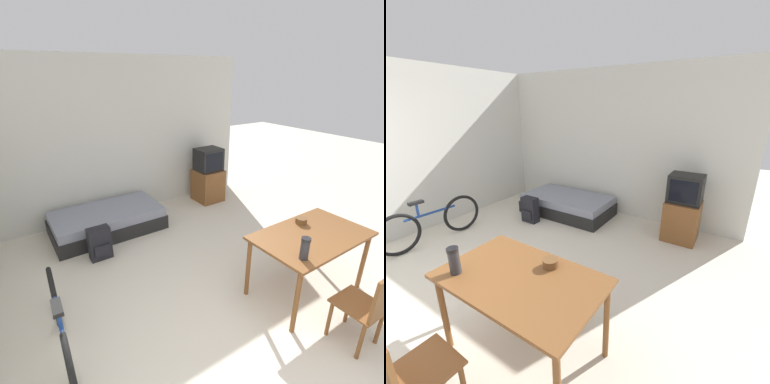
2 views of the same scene
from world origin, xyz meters
TOP-DOWN VIEW (x-y plane):
  - wall_back at (0.00, 4.01)m, footprint 5.19×0.06m
  - daybed at (-0.41, 3.43)m, footprint 1.73×0.95m
  - tv at (1.70, 3.55)m, footprint 0.50×0.51m
  - dining_table at (1.03, 0.73)m, footprint 1.33×0.78m
  - wooden_chair at (0.83, -0.07)m, footprint 0.40×0.40m
  - bicycle at (-1.53, 1.37)m, footprint 0.15×1.58m
  - thermos_flask at (0.56, 0.48)m, footprint 0.09×0.09m
  - mate_bowl at (1.15, 0.96)m, footprint 0.13×0.13m
  - backpack at (-0.76, 2.73)m, footprint 0.30×0.19m

SIDE VIEW (x-z plane):
  - daybed at x=-0.41m, z-range 0.00..0.37m
  - backpack at x=-0.76m, z-range 0.00..0.47m
  - bicycle at x=-1.53m, z-range -0.04..0.68m
  - wooden_chair at x=0.83m, z-range 0.05..0.92m
  - tv at x=1.70m, z-range -0.04..1.03m
  - dining_table at x=1.03m, z-range 0.30..1.06m
  - mate_bowl at x=1.15m, z-range 0.77..0.83m
  - thermos_flask at x=0.56m, z-range 0.78..1.01m
  - wall_back at x=0.00m, z-range 0.00..2.70m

